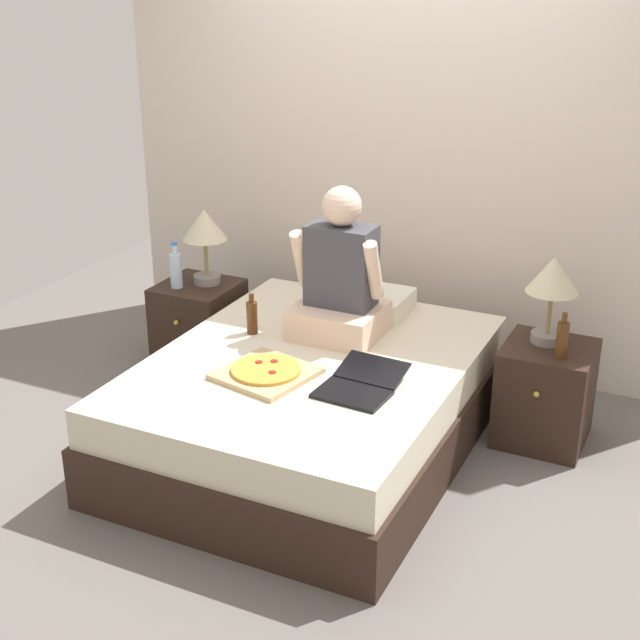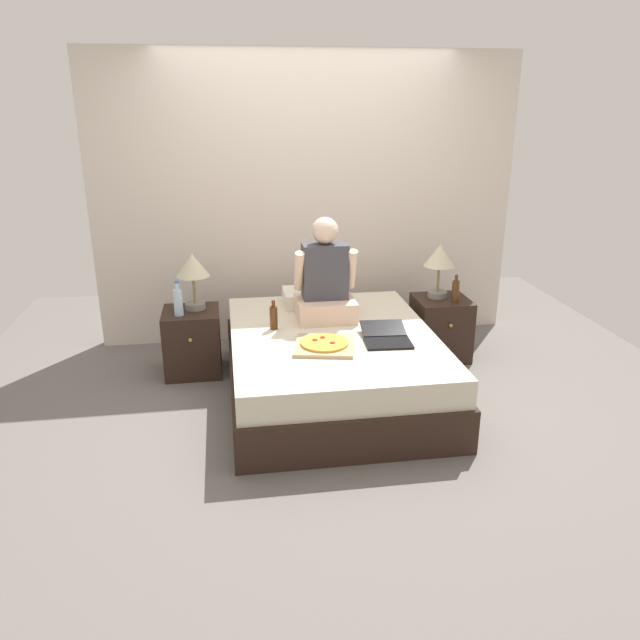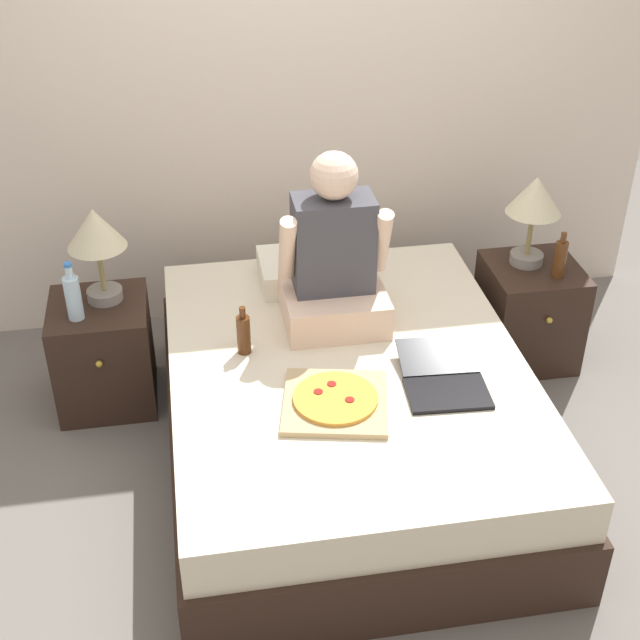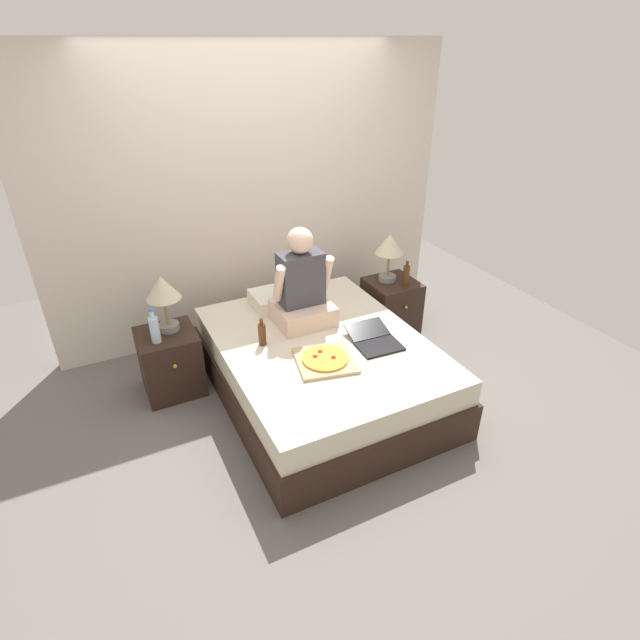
{
  "view_description": "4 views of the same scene",
  "coord_description": "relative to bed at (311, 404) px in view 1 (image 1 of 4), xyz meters",
  "views": [
    {
      "loc": [
        1.75,
        -3.54,
        2.34
      ],
      "look_at": [
        0.1,
        -0.1,
        0.75
      ],
      "focal_mm": 50.0,
      "sensor_mm": 36.0,
      "label": 1
    },
    {
      "loc": [
        -0.74,
        -4.16,
        2.11
      ],
      "look_at": [
        -0.13,
        -0.24,
        0.69
      ],
      "focal_mm": 35.0,
      "sensor_mm": 36.0,
      "label": 2
    },
    {
      "loc": [
        -0.62,
        -2.92,
        2.64
      ],
      "look_at": [
        -0.14,
        -0.1,
        0.79
      ],
      "focal_mm": 50.0,
      "sensor_mm": 36.0,
      "label": 3
    },
    {
      "loc": [
        -1.44,
        -2.85,
        2.49
      ],
      "look_at": [
        -0.12,
        -0.21,
        0.82
      ],
      "focal_mm": 28.0,
      "sensor_mm": 36.0,
      "label": 4
    }
  ],
  "objects": [
    {
      "name": "beer_bottle_on_bed",
      "position": [
        -0.41,
        0.15,
        0.34
      ],
      "size": [
        0.06,
        0.06,
        0.22
      ],
      "color": "#4C2811",
      "rests_on": "bed"
    },
    {
      "name": "pizza_box",
      "position": [
        -0.1,
        -0.27,
        0.27
      ],
      "size": [
        0.48,
        0.48,
        0.05
      ],
      "color": "tan",
      "rests_on": "bed"
    },
    {
      "name": "beer_bottle",
      "position": [
        1.11,
        0.49,
        0.37
      ],
      "size": [
        0.06,
        0.06,
        0.23
      ],
      "color": "#512D14",
      "rests_on": "nightstand_right"
    },
    {
      "name": "lamp_on_left_nightstand",
      "position": [
        -1.0,
        0.64,
        0.6
      ],
      "size": [
        0.26,
        0.26,
        0.45
      ],
      "color": "gray",
      "rests_on": "nightstand_left"
    },
    {
      "name": "pillow",
      "position": [
        -0.02,
        0.69,
        0.31
      ],
      "size": [
        0.52,
        0.34,
        0.12
      ],
      "primitive_type": "cube",
      "color": "silver",
      "rests_on": "bed"
    },
    {
      "name": "bed",
      "position": [
        0.0,
        0.0,
        0.0
      ],
      "size": [
        1.5,
        1.94,
        0.5
      ],
      "color": "black",
      "rests_on": "ground"
    },
    {
      "name": "lamp_on_right_nightstand",
      "position": [
        1.01,
        0.64,
        0.6
      ],
      "size": [
        0.26,
        0.26,
        0.45
      ],
      "color": "gray",
      "rests_on": "nightstand_right"
    },
    {
      "name": "nightstand_right",
      "position": [
        1.04,
        0.59,
        0.02
      ],
      "size": [
        0.44,
        0.47,
        0.52
      ],
      "color": "black",
      "rests_on": "ground"
    },
    {
      "name": "water_bottle",
      "position": [
        -1.12,
        0.5,
        0.39
      ],
      "size": [
        0.07,
        0.07,
        0.28
      ],
      "color": "silver",
      "rests_on": "nightstand_left"
    },
    {
      "name": "laptop",
      "position": [
        0.35,
        -0.21,
        0.27
      ],
      "size": [
        0.34,
        0.43,
        0.07
      ],
      "color": "black",
      "rests_on": "bed"
    },
    {
      "name": "wall_back",
      "position": [
        0.0,
        1.33,
        1.01
      ],
      "size": [
        3.71,
        0.12,
        2.5
      ],
      "primitive_type": "cube",
      "color": "beige",
      "rests_on": "ground"
    },
    {
      "name": "person_seated",
      "position": [
        -0.0,
        0.34,
        0.54
      ],
      "size": [
        0.47,
        0.4,
        0.78
      ],
      "color": "beige",
      "rests_on": "bed"
    },
    {
      "name": "ground_plane",
      "position": [
        0.0,
        0.0,
        -0.24
      ],
      "size": [
        5.71,
        5.71,
        0.0
      ],
      "primitive_type": "plane",
      "color": "#66605B"
    },
    {
      "name": "nightstand_left",
      "position": [
        -1.04,
        0.59,
        0.02
      ],
      "size": [
        0.44,
        0.47,
        0.52
      ],
      "color": "black",
      "rests_on": "ground"
    }
  ]
}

